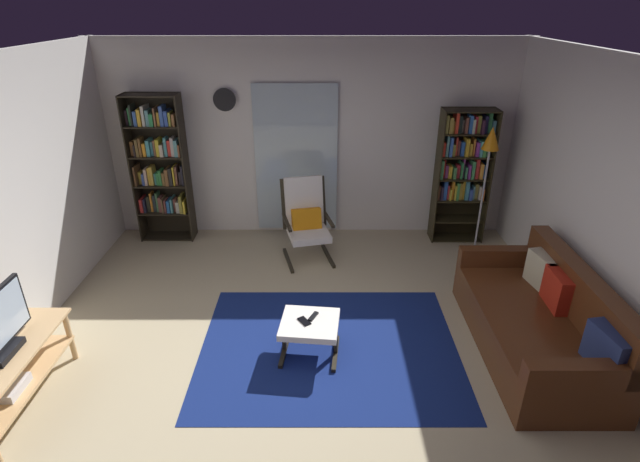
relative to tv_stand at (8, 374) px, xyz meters
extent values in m
plane|color=tan|center=(2.31, 0.48, -0.35)|extent=(7.02, 7.02, 0.00)
cube|color=silver|center=(2.31, 3.38, 0.95)|extent=(5.60, 0.06, 2.60)
cube|color=silver|center=(2.13, 3.32, 0.70)|extent=(1.10, 0.01, 2.00)
cube|color=navy|center=(2.53, 0.74, -0.34)|extent=(2.43, 1.91, 0.01)
cube|color=tan|center=(0.00, 0.02, 0.17)|extent=(0.47, 1.26, 0.02)
cube|color=tan|center=(0.00, 0.02, -0.11)|extent=(0.43, 1.20, 0.02)
cylinder|color=tan|center=(0.19, 0.59, -0.09)|extent=(0.05, 0.05, 0.50)
cylinder|color=tan|center=(-0.19, 0.59, -0.09)|extent=(0.05, 0.05, 0.50)
cube|color=silver|center=(0.00, -0.08, -0.06)|extent=(0.28, 0.28, 0.07)
cube|color=black|center=(0.00, 0.02, 0.20)|extent=(0.20, 0.32, 0.05)
cube|color=black|center=(0.01, 3.12, 0.63)|extent=(0.02, 0.30, 1.96)
cube|color=black|center=(0.70, 3.12, 0.63)|extent=(0.02, 0.30, 1.96)
cube|color=black|center=(0.35, 3.26, 0.63)|extent=(0.71, 0.02, 1.96)
cube|color=black|center=(0.35, 3.12, -0.33)|extent=(0.68, 0.28, 0.02)
cube|color=black|center=(0.35, 3.12, 0.04)|extent=(0.68, 0.28, 0.02)
cube|color=black|center=(0.35, 3.12, 0.44)|extent=(0.68, 0.28, 0.02)
cube|color=black|center=(0.35, 3.12, 0.83)|extent=(0.68, 0.28, 0.02)
cube|color=black|center=(0.35, 3.12, 1.22)|extent=(0.68, 0.28, 0.02)
cube|color=black|center=(0.35, 3.12, 1.59)|extent=(0.68, 0.28, 0.02)
cube|color=red|center=(0.05, 3.14, 0.15)|extent=(0.04, 0.21, 0.19)
cube|color=#1E1D30|center=(0.10, 3.13, 0.15)|extent=(0.03, 0.19, 0.19)
cube|color=#292A1E|center=(0.14, 3.13, 0.16)|extent=(0.04, 0.14, 0.22)
cube|color=orange|center=(0.18, 3.13, 0.18)|extent=(0.03, 0.13, 0.26)
cube|color=#272E30|center=(0.22, 3.12, 0.17)|extent=(0.04, 0.10, 0.23)
cube|color=#447849|center=(0.26, 3.13, 0.19)|extent=(0.02, 0.14, 0.27)
cube|color=brown|center=(0.30, 3.12, 0.16)|extent=(0.04, 0.15, 0.21)
cube|color=brown|center=(0.34, 3.12, 0.15)|extent=(0.02, 0.21, 0.20)
cube|color=brown|center=(0.37, 3.10, 0.14)|extent=(0.02, 0.16, 0.18)
cube|color=#2760A5|center=(0.41, 3.12, 0.14)|extent=(0.04, 0.19, 0.17)
cube|color=teal|center=(0.45, 3.13, 0.15)|extent=(0.03, 0.21, 0.19)
cube|color=brown|center=(0.49, 3.12, 0.14)|extent=(0.04, 0.12, 0.18)
cube|color=beige|center=(0.54, 3.10, 0.13)|extent=(0.04, 0.15, 0.15)
cube|color=olive|center=(0.59, 3.11, 0.17)|extent=(0.04, 0.21, 0.24)
cube|color=gold|center=(0.63, 3.10, 0.14)|extent=(0.03, 0.23, 0.18)
cube|color=brown|center=(0.04, 3.12, 0.57)|extent=(0.02, 0.23, 0.26)
cube|color=#A48C29|center=(0.09, 3.14, 0.53)|extent=(0.04, 0.12, 0.17)
cube|color=#3C55A4|center=(0.13, 3.11, 0.52)|extent=(0.03, 0.15, 0.15)
cube|color=beige|center=(0.17, 3.11, 0.55)|extent=(0.03, 0.16, 0.22)
cube|color=gold|center=(0.21, 3.13, 0.56)|extent=(0.03, 0.18, 0.23)
cube|color=gold|center=(0.25, 3.11, 0.57)|extent=(0.04, 0.16, 0.25)
cube|color=teal|center=(0.29, 3.13, 0.52)|extent=(0.03, 0.15, 0.15)
cube|color=#318743|center=(0.32, 3.13, 0.53)|extent=(0.03, 0.19, 0.17)
cube|color=#2F823D|center=(0.36, 3.11, 0.54)|extent=(0.04, 0.16, 0.20)
cube|color=brown|center=(0.41, 3.11, 0.53)|extent=(0.04, 0.18, 0.17)
cube|color=brown|center=(0.45, 3.11, 0.56)|extent=(0.04, 0.21, 0.22)
cube|color=black|center=(0.50, 3.11, 0.56)|extent=(0.04, 0.21, 0.24)
cube|color=gold|center=(0.54, 3.13, 0.57)|extent=(0.02, 0.22, 0.25)
cube|color=brown|center=(0.57, 3.12, 0.57)|extent=(0.03, 0.17, 0.25)
cube|color=#292325|center=(0.62, 3.13, 0.53)|extent=(0.04, 0.14, 0.18)
cube|color=#252432|center=(0.65, 3.12, 0.58)|extent=(0.02, 0.20, 0.26)
cube|color=brown|center=(0.05, 3.11, 0.93)|extent=(0.04, 0.10, 0.19)
cube|color=#2C2324|center=(0.09, 3.12, 0.91)|extent=(0.02, 0.23, 0.15)
cube|color=brown|center=(0.13, 3.11, 0.95)|extent=(0.04, 0.20, 0.23)
cube|color=brown|center=(0.16, 3.10, 0.95)|extent=(0.03, 0.16, 0.24)
cube|color=orange|center=(0.21, 3.11, 0.92)|extent=(0.04, 0.16, 0.17)
cube|color=teal|center=(0.26, 3.12, 0.94)|extent=(0.04, 0.19, 0.21)
cube|color=teal|center=(0.30, 3.13, 0.93)|extent=(0.03, 0.14, 0.18)
cube|color=brown|center=(0.34, 3.11, 0.94)|extent=(0.03, 0.13, 0.20)
cube|color=gold|center=(0.39, 3.12, 0.94)|extent=(0.04, 0.20, 0.22)
cube|color=beige|center=(0.43, 3.12, 0.91)|extent=(0.04, 0.22, 0.16)
cube|color=teal|center=(0.48, 3.10, 0.95)|extent=(0.04, 0.14, 0.24)
cube|color=red|center=(0.53, 3.12, 0.94)|extent=(0.04, 0.16, 0.20)
cube|color=#BAB0A6|center=(0.57, 3.10, 0.96)|extent=(0.04, 0.14, 0.24)
cube|color=#569499|center=(0.62, 3.10, 0.94)|extent=(0.04, 0.19, 0.21)
cube|color=brown|center=(0.66, 3.10, 0.91)|extent=(0.02, 0.21, 0.16)
cube|color=#2A1B24|center=(0.04, 3.12, 1.32)|extent=(0.03, 0.10, 0.19)
cube|color=#378D4C|center=(0.08, 3.13, 1.33)|extent=(0.02, 0.13, 0.22)
cube|color=#283028|center=(0.11, 3.13, 1.36)|extent=(0.02, 0.20, 0.26)
cube|color=#385EAA|center=(0.16, 3.11, 1.32)|extent=(0.04, 0.17, 0.18)
cube|color=gold|center=(0.21, 3.12, 1.33)|extent=(0.04, 0.20, 0.21)
cube|color=beige|center=(0.27, 3.13, 1.35)|extent=(0.04, 0.23, 0.25)
cube|color=#5A9298|center=(0.32, 3.11, 1.32)|extent=(0.04, 0.18, 0.20)
cube|color=#2B8B4C|center=(0.36, 3.12, 1.30)|extent=(0.04, 0.23, 0.15)
cube|color=brown|center=(0.41, 3.11, 1.34)|extent=(0.02, 0.22, 0.23)
cube|color=gold|center=(0.45, 3.13, 1.31)|extent=(0.03, 0.20, 0.17)
cube|color=#3B5CAB|center=(0.49, 3.11, 1.35)|extent=(0.04, 0.19, 0.25)
cube|color=#395BB9|center=(0.54, 3.14, 1.32)|extent=(0.04, 0.23, 0.19)
cube|color=#979B38|center=(0.59, 3.10, 1.31)|extent=(0.03, 0.16, 0.17)
cube|color=brown|center=(0.63, 3.11, 1.30)|extent=(0.04, 0.18, 0.15)
cube|color=#2B2514|center=(3.98, 3.08, 0.54)|extent=(0.02, 0.30, 1.78)
cube|color=#2B2514|center=(4.65, 3.08, 0.54)|extent=(0.02, 0.30, 1.78)
cube|color=#2B2514|center=(4.31, 3.22, 0.54)|extent=(0.69, 0.02, 1.78)
cube|color=#2B2514|center=(4.31, 3.08, -0.33)|extent=(0.66, 0.28, 0.02)
cube|color=#2B2514|center=(4.31, 3.08, -0.05)|extent=(0.66, 0.28, 0.02)
cube|color=#2B2514|center=(4.31, 3.08, 0.25)|extent=(0.66, 0.28, 0.02)
cube|color=#2B2514|center=(4.31, 3.08, 0.54)|extent=(0.66, 0.28, 0.02)
cube|color=#2B2514|center=(4.31, 3.08, 0.84)|extent=(0.66, 0.28, 0.02)
cube|color=#2B2514|center=(4.31, 3.08, 1.14)|extent=(0.66, 0.28, 0.02)
cube|color=#2B2514|center=(4.31, 3.08, 1.42)|extent=(0.66, 0.28, 0.02)
cube|color=brown|center=(4.01, 3.09, 0.35)|extent=(0.03, 0.21, 0.20)
cube|color=#2B2133|center=(4.05, 3.08, 0.35)|extent=(0.03, 0.21, 0.19)
cube|color=#2D59B2|center=(4.10, 3.09, 0.38)|extent=(0.04, 0.19, 0.25)
cube|color=#CF3538|center=(4.14, 3.09, 0.35)|extent=(0.02, 0.16, 0.19)
cube|color=gold|center=(4.16, 3.06, 0.33)|extent=(0.02, 0.18, 0.15)
cube|color=orange|center=(4.20, 3.08, 0.38)|extent=(0.03, 0.16, 0.25)
cube|color=gold|center=(4.23, 3.06, 0.35)|extent=(0.02, 0.16, 0.20)
cube|color=#418C43|center=(4.26, 3.08, 0.37)|extent=(0.03, 0.23, 0.24)
cube|color=gold|center=(4.30, 3.08, 0.37)|extent=(0.04, 0.16, 0.23)
cube|color=gold|center=(4.34, 3.10, 0.38)|extent=(0.03, 0.16, 0.26)
cube|color=teal|center=(4.38, 3.08, 0.38)|extent=(0.04, 0.19, 0.25)
cube|color=#3858AE|center=(4.43, 3.09, 0.33)|extent=(0.04, 0.23, 0.15)
cube|color=#5A969A|center=(4.47, 3.06, 0.35)|extent=(0.02, 0.12, 0.18)
cube|color=olive|center=(4.51, 3.08, 0.36)|extent=(0.04, 0.11, 0.21)
cube|color=beige|center=(4.56, 3.08, 0.35)|extent=(0.03, 0.17, 0.18)
cube|color=orange|center=(4.59, 3.08, 0.33)|extent=(0.03, 0.23, 0.16)
cube|color=#3B8349|center=(4.02, 3.06, 0.67)|extent=(0.03, 0.20, 0.25)
cube|color=red|center=(4.06, 3.08, 0.67)|extent=(0.02, 0.11, 0.24)
cube|color=#9E4388|center=(4.09, 3.10, 0.63)|extent=(0.04, 0.15, 0.16)
cube|color=gold|center=(4.13, 3.08, 0.63)|extent=(0.04, 0.15, 0.16)
cube|color=#427F44|center=(4.19, 3.06, 0.63)|extent=(0.04, 0.16, 0.15)
cube|color=red|center=(4.24, 3.07, 0.64)|extent=(0.04, 0.11, 0.17)
cube|color=#2E8245|center=(4.28, 3.10, 0.66)|extent=(0.02, 0.24, 0.22)
cube|color=#9A4088|center=(4.30, 3.07, 0.68)|extent=(0.02, 0.11, 0.26)
cube|color=#3B8253|center=(4.33, 3.07, 0.63)|extent=(0.03, 0.18, 0.16)
cube|color=#88338B|center=(4.37, 3.06, 0.64)|extent=(0.03, 0.17, 0.19)
cube|color=#3B8B4D|center=(4.42, 3.06, 0.67)|extent=(0.04, 0.19, 0.23)
cube|color=red|center=(4.47, 3.06, 0.68)|extent=(0.04, 0.15, 0.26)
cube|color=gold|center=(4.53, 3.09, 0.65)|extent=(0.04, 0.23, 0.20)
cube|color=#2659B1|center=(4.58, 3.10, 0.64)|extent=(0.04, 0.19, 0.18)
cube|color=red|center=(4.02, 3.09, 0.94)|extent=(0.03, 0.21, 0.18)
cube|color=#5A9890|center=(4.06, 3.08, 0.98)|extent=(0.03, 0.18, 0.26)
cube|color=#3058A9|center=(4.10, 3.07, 0.97)|extent=(0.03, 0.19, 0.25)
cube|color=#9E9736|center=(4.14, 3.09, 0.92)|extent=(0.04, 0.17, 0.15)
cube|color=#D73E2F|center=(4.18, 3.09, 0.97)|extent=(0.02, 0.13, 0.24)
cube|color=brown|center=(4.21, 3.10, 0.94)|extent=(0.02, 0.12, 0.19)
cube|color=blue|center=(4.26, 3.07, 0.94)|extent=(0.04, 0.10, 0.18)
cube|color=gold|center=(4.31, 3.08, 0.96)|extent=(0.04, 0.19, 0.23)
cube|color=gold|center=(4.36, 3.07, 0.93)|extent=(0.04, 0.12, 0.16)
cube|color=orange|center=(4.40, 3.09, 0.96)|extent=(0.02, 0.15, 0.22)
cube|color=purple|center=(4.44, 3.08, 0.94)|extent=(0.04, 0.18, 0.18)
cube|color=teal|center=(4.48, 3.07, 0.95)|extent=(0.03, 0.21, 0.20)
cube|color=#3E8D3B|center=(4.52, 3.07, 0.94)|extent=(0.04, 0.22, 0.19)
cube|color=#3B7D4B|center=(4.57, 3.08, 0.95)|extent=(0.03, 0.21, 0.21)
cube|color=olive|center=(4.02, 3.06, 1.26)|extent=(0.03, 0.18, 0.22)
cube|color=#A78D39|center=(4.07, 3.06, 1.24)|extent=(0.04, 0.18, 0.20)
cube|color=#AA872D|center=(4.11, 3.07, 1.22)|extent=(0.03, 0.12, 0.15)
cube|color=red|center=(4.14, 3.09, 1.27)|extent=(0.03, 0.20, 0.26)
cube|color=black|center=(4.18, 3.08, 1.25)|extent=(0.04, 0.20, 0.21)
cube|color=beige|center=(4.22, 3.10, 1.22)|extent=(0.03, 0.13, 0.16)
cube|color=brown|center=(4.26, 3.09, 1.24)|extent=(0.03, 0.22, 0.20)
cube|color=#2D61B1|center=(4.31, 3.06, 1.25)|extent=(0.04, 0.17, 0.22)
cube|color=beige|center=(4.35, 3.08, 1.23)|extent=(0.03, 0.24, 0.18)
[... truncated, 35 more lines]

